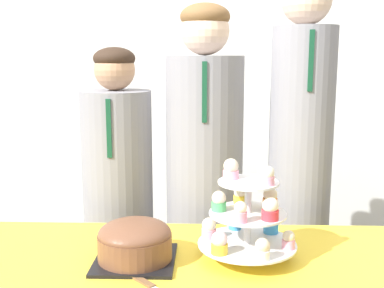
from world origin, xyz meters
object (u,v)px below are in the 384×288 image
round_cake (135,241)px  student_2 (299,189)px  cupcake_stand (247,217)px  student_1 (204,208)px  student_0 (119,227)px

round_cake → student_2: size_ratio=0.14×
round_cake → cupcake_stand: (0.32, 0.03, 0.06)m
round_cake → cupcake_stand: cupcake_stand is taller
round_cake → student_1: size_ratio=0.15×
cupcake_stand → student_2: bearing=65.4°
round_cake → student_2: bearing=45.6°
student_0 → student_2: 0.75m
cupcake_stand → round_cake: bearing=-174.4°
student_0 → student_1: student_1 is taller
cupcake_stand → student_1: bearing=102.8°
cupcake_stand → student_0: student_0 is taller
round_cake → student_1: student_1 is taller
round_cake → student_1: 0.63m
student_1 → student_2: 0.39m
round_cake → student_0: (-0.16, 0.59, -0.18)m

